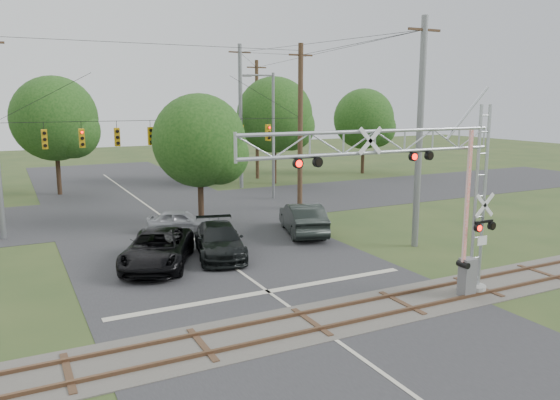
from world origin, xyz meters
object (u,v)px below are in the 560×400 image
crossing_gantry (419,185)px  pickup_black (158,249)px  streetlight (271,130)px  traffic_signal_span (180,132)px  car_dark (219,240)px  sedan_silver (181,221)px

crossing_gantry → pickup_black: size_ratio=1.80×
pickup_black → streetlight: (12.49, 13.46, 4.60)m
traffic_signal_span → pickup_black: bearing=-113.6°
car_dark → pickup_black: bearing=-161.4°
car_dark → streetlight: (9.32, 13.21, 4.64)m
car_dark → streetlight: 16.82m
crossing_gantry → pickup_black: (-7.30, 9.42, -3.80)m
pickup_black → streetlight: 18.93m
car_dark → crossing_gantry: bearing=-52.9°
pickup_black → crossing_gantry: bearing=-27.3°
sedan_silver → streetlight: streetlight is taller
sedan_silver → car_dark: bearing=-153.1°
traffic_signal_span → pickup_black: (-3.91, -8.94, -4.86)m
crossing_gantry → streetlight: bearing=77.2°
car_dark → streetlight: streetlight is taller
crossing_gantry → sedan_silver: (-4.37, 15.40, -3.97)m
crossing_gantry → traffic_signal_span: 18.70m
crossing_gantry → car_dark: 11.20m
crossing_gantry → pickup_black: bearing=127.8°
sedan_silver → pickup_black: bearing=178.4°
car_dark → sedan_silver: size_ratio=1.40×
sedan_silver → streetlight: (9.56, 7.48, 4.77)m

